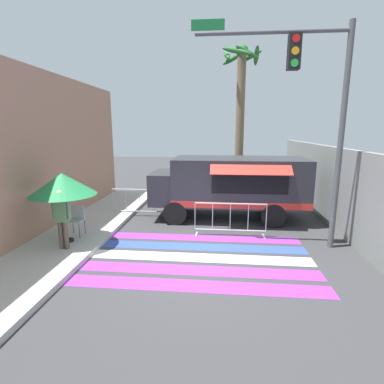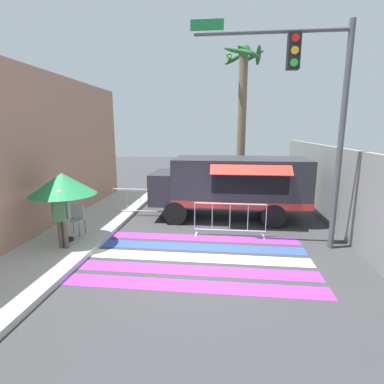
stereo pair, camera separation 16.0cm
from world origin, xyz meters
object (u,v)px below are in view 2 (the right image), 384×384
object	(u,v)px
food_truck	(228,183)
barricade_side	(141,202)
palm_tree	(242,103)
folding_chair	(77,217)
barricade_front	(230,220)
patio_umbrella	(63,184)
traffic_signal_pole	(314,97)
vendor_person	(61,215)

from	to	relation	value
food_truck	barricade_side	distance (m)	3.57
barricade_side	palm_tree	distance (m)	7.35
folding_chair	barricade_front	world-z (taller)	barricade_front
patio_umbrella	folding_chair	bearing A→B (deg)	87.10
traffic_signal_pole	folding_chair	bearing A→B (deg)	-179.49
vendor_person	patio_umbrella	bearing A→B (deg)	101.45
barricade_front	folding_chair	bearing A→B (deg)	-171.49
traffic_signal_pole	barricade_front	bearing A→B (deg)	162.85
food_truck	traffic_signal_pole	size ratio (longest dim) A/B	0.93
food_truck	patio_umbrella	xyz separation A→B (m)	(-4.80, -3.42, 0.47)
food_truck	folding_chair	world-z (taller)	food_truck
vendor_person	barricade_front	size ratio (longest dim) A/B	0.72
traffic_signal_pole	palm_tree	bearing A→B (deg)	102.53
food_truck	traffic_signal_pole	xyz separation A→B (m)	(2.23, -2.75, 2.88)
barricade_front	barricade_side	xyz separation A→B (m)	(-3.54, 1.97, -0.00)
food_truck	barricade_front	size ratio (longest dim) A/B	2.52
palm_tree	vendor_person	bearing A→B (deg)	-122.53
patio_umbrella	palm_tree	distance (m)	9.89
traffic_signal_pole	patio_umbrella	bearing A→B (deg)	-174.56
food_truck	patio_umbrella	distance (m)	5.91
folding_chair	vendor_person	distance (m)	1.22
traffic_signal_pole	patio_umbrella	size ratio (longest dim) A/B	3.06
patio_umbrella	barricade_front	size ratio (longest dim) A/B	0.89
palm_tree	food_truck	bearing A→B (deg)	-98.75
barricade_front	vendor_person	bearing A→B (deg)	-158.25
barricade_side	food_truck	bearing A→B (deg)	1.80
barricade_front	palm_tree	bearing A→B (deg)	84.79
patio_umbrella	vendor_person	bearing A→B (deg)	-70.07
vendor_person	barricade_front	bearing A→B (deg)	13.27
barricade_front	barricade_side	size ratio (longest dim) A/B	1.02
vendor_person	barricade_front	distance (m)	5.07
food_truck	palm_tree	bearing A→B (deg)	81.25
vendor_person	palm_tree	world-z (taller)	palm_tree
barricade_front	barricade_side	distance (m)	4.05
folding_chair	barricade_side	size ratio (longest dim) A/B	0.41
patio_umbrella	traffic_signal_pole	bearing A→B (deg)	5.44
vendor_person	barricade_side	world-z (taller)	vendor_person
traffic_signal_pole	folding_chair	distance (m)	7.86
food_truck	folding_chair	bearing A→B (deg)	-149.51
barricade_side	palm_tree	size ratio (longest dim) A/B	0.31
folding_chair	barricade_side	distance (m)	3.00
barricade_side	patio_umbrella	bearing A→B (deg)	-112.07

